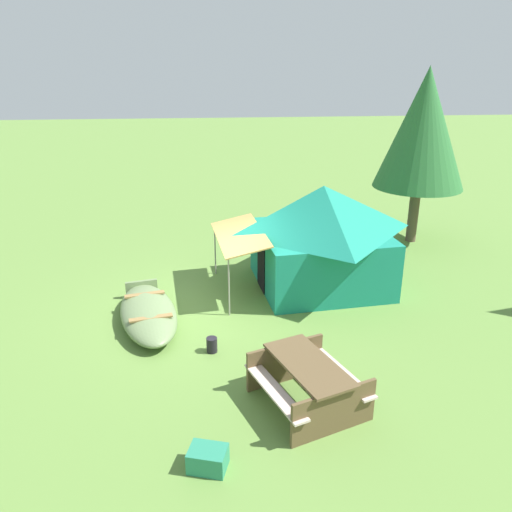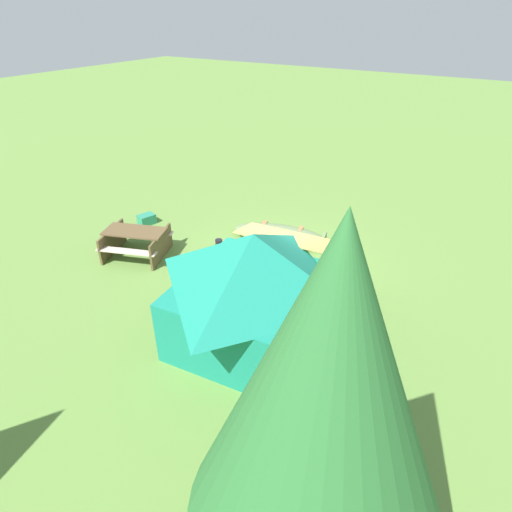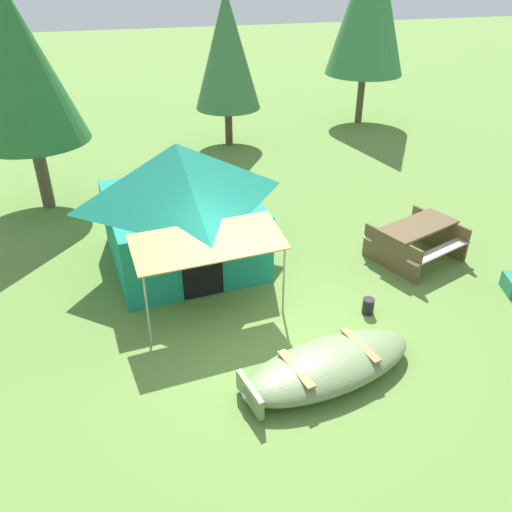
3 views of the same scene
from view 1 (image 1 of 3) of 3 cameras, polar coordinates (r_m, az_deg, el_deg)
name	(u,v)px [view 1 (image 1 of 3)]	position (r m, az deg, el deg)	size (l,w,h in m)	color
ground_plane	(210,307)	(11.70, -5.23, -5.72)	(80.00, 80.00, 0.00)	olive
beached_rowboat	(148,312)	(11.15, -12.00, -6.21)	(3.07, 1.73, 0.44)	#698052
canvas_cabin_tent	(321,235)	(12.41, 7.33, 2.37)	(3.37, 4.41, 2.52)	#19836C
picnic_table	(308,379)	(8.42, 5.86, -13.60)	(2.10, 1.96, 0.79)	brown
cooler_box	(208,459)	(7.55, -5.42, -21.70)	(0.52, 0.39, 0.32)	#288362
fuel_can	(212,345)	(9.96, -4.97, -9.89)	(0.21, 0.21, 0.30)	black
pine_tree_back_left	(423,129)	(15.79, 18.24, 13.37)	(2.63, 2.63, 5.13)	brown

